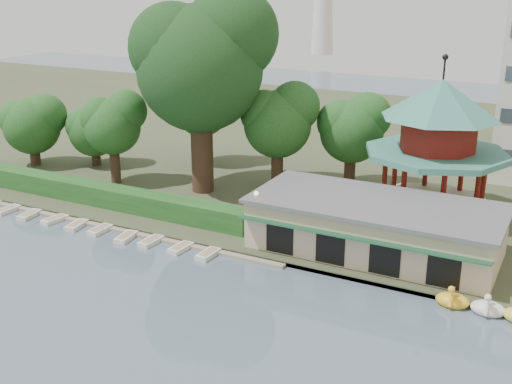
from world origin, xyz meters
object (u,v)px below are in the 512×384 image
Objects in this scene: boathouse at (375,226)px; pavilion at (438,134)px; dock at (106,224)px; big_tree at (202,58)px.

pavilion is (2.00, 10.03, 5.11)m from boathouse.
pavilion reaches higher than dock.
big_tree is (-18.84, 6.21, 10.72)m from boathouse.
pavilion is (24.00, 14.80, 7.36)m from dock.
big_tree is at bearing -169.63° from pavilion.
boathouse is 1.38× the size of pavilion.
boathouse reaches higher than dock.
pavilion is at bearing 31.66° from dock.
boathouse is 0.97× the size of big_tree.
big_tree reaches higher than dock.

